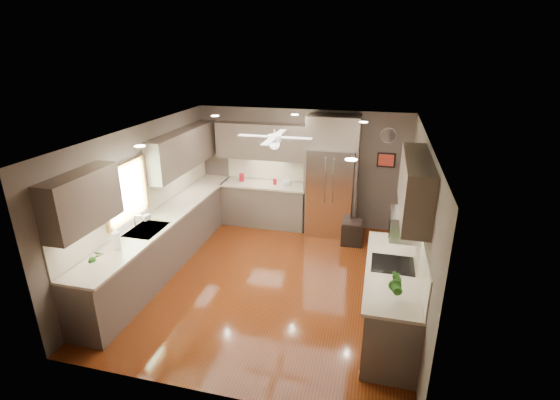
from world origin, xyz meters
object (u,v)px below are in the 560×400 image
at_px(bowl, 286,185).
at_px(canister_a, 242,178).
at_px(stool, 352,232).
at_px(potted_plant_left, 95,257).
at_px(refrigerator, 331,178).
at_px(paper_towel, 116,240).
at_px(potted_plant_right, 395,283).
at_px(soap_bottle, 147,217).
at_px(microwave, 406,225).
at_px(canister_d, 275,182).

bearing_deg(bowl, canister_a, 175.91).
bearing_deg(stool, canister_a, 167.85).
bearing_deg(stool, potted_plant_left, -132.92).
bearing_deg(refrigerator, canister_a, 177.81).
bearing_deg(paper_towel, bowl, 62.97).
bearing_deg(potted_plant_left, canister_a, 79.96).
distance_m(potted_plant_right, stool, 3.35).
bearing_deg(soap_bottle, bowl, 52.64).
relative_size(microwave, paper_towel, 2.01).
bearing_deg(bowl, refrigerator, -0.16).
xyz_separation_m(potted_plant_right, stool, (-0.71, 3.16, -0.87)).
xyz_separation_m(canister_d, potted_plant_right, (2.42, -3.66, 0.11)).
distance_m(potted_plant_left, stool, 4.72).
xyz_separation_m(canister_d, refrigerator, (1.20, -0.04, 0.19)).
bearing_deg(stool, potted_plant_right, -77.42).
relative_size(potted_plant_left, refrigerator, 0.11).
relative_size(potted_plant_left, bowl, 1.22).
xyz_separation_m(stool, paper_towel, (-3.18, -2.91, 0.84)).
bearing_deg(bowl, paper_towel, -117.03).
xyz_separation_m(potted_plant_left, paper_towel, (-0.01, 0.49, 0.00)).
xyz_separation_m(canister_d, paper_towel, (-1.46, -3.41, 0.08)).
distance_m(refrigerator, microwave, 3.03).
distance_m(bowl, stool, 1.69).
bearing_deg(soap_bottle, refrigerator, 40.77).
xyz_separation_m(microwave, stool, (-0.81, 2.25, -1.24)).
bearing_deg(potted_plant_right, canister_a, 130.69).
xyz_separation_m(soap_bottle, stool, (3.28, 1.93, -0.79)).
distance_m(canister_d, soap_bottle, 2.90).
xyz_separation_m(soap_bottle, bowl, (1.83, 2.39, -0.07)).
distance_m(canister_d, potted_plant_right, 4.39).
bearing_deg(refrigerator, soap_bottle, -139.23).
bearing_deg(soap_bottle, paper_towel, -83.80).
bearing_deg(microwave, bowl, 129.97).
bearing_deg(bowl, stool, -17.50).
bearing_deg(potted_plant_right, refrigerator, 108.59).
bearing_deg(bowl, potted_plant_left, -113.85).
distance_m(potted_plant_right, refrigerator, 3.82).
distance_m(soap_bottle, paper_towel, 0.99).
distance_m(potted_plant_right, paper_towel, 3.89).
height_order(canister_d, microwave, microwave).
bearing_deg(paper_towel, canister_a, 78.37).
height_order(microwave, stool, microwave).
height_order(refrigerator, stool, refrigerator).
xyz_separation_m(soap_bottle, microwave, (4.10, -0.32, 0.45)).
bearing_deg(microwave, canister_d, 132.59).
bearing_deg(canister_a, bowl, -4.09).
relative_size(bowl, refrigerator, 0.09).
bearing_deg(canister_a, canister_d, -2.33).
bearing_deg(bowl, microwave, -50.03).
relative_size(soap_bottle, potted_plant_left, 0.67).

